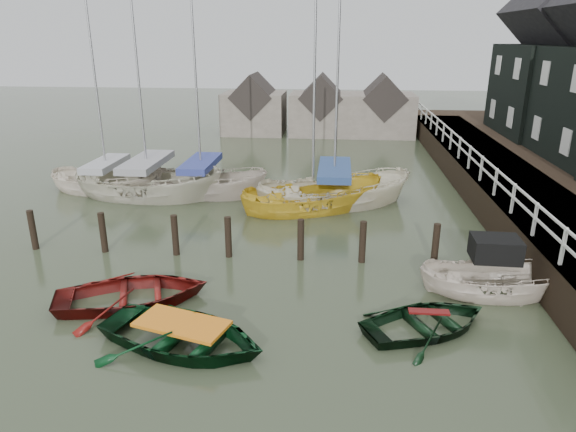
# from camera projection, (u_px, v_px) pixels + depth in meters

# --- Properties ---
(ground) EXTENTS (120.00, 120.00, 0.00)m
(ground) POSITION_uv_depth(u_px,v_px,m) (249.00, 302.00, 14.22)
(ground) COLOR #323B25
(ground) RESTS_ON ground
(pier) EXTENTS (3.04, 32.00, 2.70)m
(pier) POSITION_uv_depth(u_px,v_px,m) (500.00, 187.00, 22.50)
(pier) COLOR black
(pier) RESTS_ON ground
(mooring_pilings) EXTENTS (13.72, 0.22, 1.80)m
(mooring_pilings) POSITION_uv_depth(u_px,v_px,m) (231.00, 243.00, 16.97)
(mooring_pilings) COLOR black
(mooring_pilings) RESTS_ON ground
(far_sheds) EXTENTS (14.00, 4.08, 4.39)m
(far_sheds) POSITION_uv_depth(u_px,v_px,m) (319.00, 109.00, 37.93)
(far_sheds) COLOR #665B51
(far_sheds) RESTS_ON ground
(rowboat_red) EXTENTS (4.86, 4.18, 0.85)m
(rowboat_red) POSITION_uv_depth(u_px,v_px,m) (134.00, 303.00, 14.17)
(rowboat_red) COLOR #5F100D
(rowboat_red) RESTS_ON ground
(rowboat_green) EXTENTS (4.83, 4.03, 0.86)m
(rowboat_green) POSITION_uv_depth(u_px,v_px,m) (184.00, 346.00, 12.20)
(rowboat_green) COLOR black
(rowboat_green) RESTS_ON ground
(rowboat_dkgreen) EXTENTS (4.16, 3.73, 0.71)m
(rowboat_dkgreen) POSITION_uv_depth(u_px,v_px,m) (427.00, 330.00, 12.88)
(rowboat_dkgreen) COLOR black
(rowboat_dkgreen) RESTS_ON ground
(motorboat) EXTENTS (4.14, 1.65, 2.45)m
(motorboat) POSITION_uv_depth(u_px,v_px,m) (491.00, 291.00, 14.61)
(motorboat) COLOR beige
(motorboat) RESTS_ON ground
(sailboat_a) EXTENTS (7.27, 3.30, 11.66)m
(sailboat_a) POSITION_uv_depth(u_px,v_px,m) (149.00, 195.00, 23.51)
(sailboat_a) COLOR beige
(sailboat_a) RESTS_ON ground
(sailboat_b) EXTENTS (6.58, 3.21, 10.75)m
(sailboat_b) POSITION_uv_depth(u_px,v_px,m) (202.00, 193.00, 23.90)
(sailboat_b) COLOR #BCAEA0
(sailboat_b) RESTS_ON ground
(sailboat_c) EXTENTS (6.64, 4.50, 10.50)m
(sailboat_c) POSITION_uv_depth(u_px,v_px,m) (312.00, 209.00, 21.83)
(sailboat_c) COLOR gold
(sailboat_c) RESTS_ON ground
(sailboat_d) EXTENTS (7.27, 4.39, 11.46)m
(sailboat_d) POSITION_uv_depth(u_px,v_px,m) (334.00, 203.00, 22.39)
(sailboat_d) COLOR beige
(sailboat_d) RESTS_ON ground
(sailboat_e) EXTENTS (6.02, 2.98, 9.53)m
(sailboat_e) POSITION_uv_depth(u_px,v_px,m) (109.00, 190.00, 24.28)
(sailboat_e) COLOR beige
(sailboat_e) RESTS_ON ground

